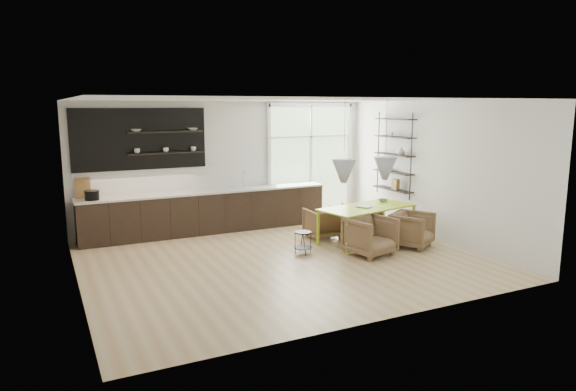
% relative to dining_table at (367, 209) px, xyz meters
% --- Properties ---
extents(room, '(7.02, 6.01, 2.91)m').
position_rel_dining_table_xyz_m(room, '(-1.52, 0.71, 0.76)').
color(room, beige).
rests_on(room, ground).
extents(kitchen_run, '(5.54, 0.69, 2.75)m').
position_rel_dining_table_xyz_m(kitchen_run, '(-2.80, 2.31, -0.10)').
color(kitchen_run, black).
rests_on(kitchen_run, ground).
extents(right_shelving, '(0.26, 1.22, 1.90)m').
position_rel_dining_table_xyz_m(right_shelving, '(1.26, 0.79, 0.95)').
color(right_shelving, black).
rests_on(right_shelving, ground).
extents(dining_table, '(2.20, 1.33, 0.75)m').
position_rel_dining_table_xyz_m(dining_table, '(0.00, 0.00, 0.00)').
color(dining_table, '#B3D52B').
rests_on(dining_table, ground).
extents(armchair_back_left, '(0.72, 0.74, 0.64)m').
position_rel_dining_table_xyz_m(armchair_back_left, '(-0.64, 0.72, -0.38)').
color(armchair_back_left, brown).
rests_on(armchair_back_left, ground).
extents(armchair_back_right, '(0.77, 0.78, 0.65)m').
position_rel_dining_table_xyz_m(armchair_back_right, '(0.39, 0.78, -0.37)').
color(armchair_back_right, brown).
rests_on(armchair_back_right, ground).
extents(armchair_front_left, '(0.94, 0.96, 0.74)m').
position_rel_dining_table_xyz_m(armchair_front_left, '(-0.48, -0.80, -0.33)').
color(armchair_front_left, brown).
rests_on(armchair_front_left, ground).
extents(armchair_front_right, '(1.04, 1.04, 0.70)m').
position_rel_dining_table_xyz_m(armchair_front_right, '(0.60, -0.69, -0.35)').
color(armchair_front_right, brown).
rests_on(armchair_front_right, ground).
extents(wire_stool, '(0.34, 0.34, 0.43)m').
position_rel_dining_table_xyz_m(wire_stool, '(-1.59, -0.18, -0.42)').
color(wire_stool, black).
rests_on(wire_stool, ground).
extents(table_book, '(0.33, 0.37, 0.03)m').
position_rel_dining_table_xyz_m(table_book, '(-0.20, -0.07, 0.07)').
color(table_book, white).
rests_on(table_book, dining_table).
extents(table_bowl, '(0.24, 0.24, 0.06)m').
position_rel_dining_table_xyz_m(table_bowl, '(0.59, 0.29, 0.08)').
color(table_bowl, '#507B4C').
rests_on(table_bowl, dining_table).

